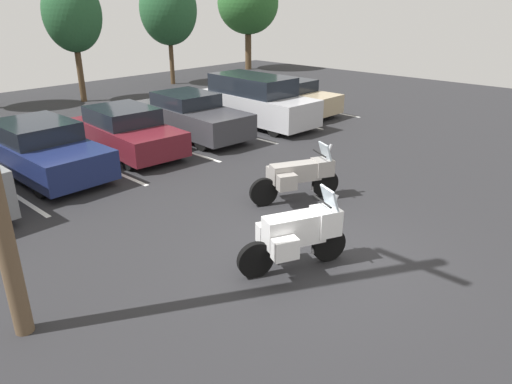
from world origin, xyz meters
TOP-DOWN VIEW (x-y plane):
  - ground at (0.00, 0.00)m, footprint 44.00×44.00m
  - motorcycle_touring at (-0.58, -0.01)m, footprint 1.98×1.21m
  - motorcycle_second at (1.84, 1.88)m, footprint 2.10×1.28m
  - parking_stripes at (-1.39, 7.86)m, footprint 23.73×5.00m
  - car_navy at (-1.47, 8.23)m, footprint 1.93×4.69m
  - car_maroon at (1.22, 8.20)m, footprint 2.16×4.34m
  - car_charcoal at (3.88, 8.25)m, footprint 2.19×4.83m
  - car_silver at (6.70, 7.74)m, footprint 2.12×4.94m
  - car_tan at (9.06, 8.12)m, footprint 1.89×4.41m
  - tree_center at (10.32, 17.66)m, footprint 3.11×3.11m
  - tree_center_left at (17.73, 18.75)m, footprint 4.05×4.05m
  - tree_far_left at (4.32, 16.77)m, footprint 2.57×2.57m

SIDE VIEW (x-z plane):
  - ground at x=0.00m, z-range -0.10..0.00m
  - parking_stripes at x=-1.39m, z-range 0.00..0.01m
  - motorcycle_second at x=1.84m, z-range -0.04..1.32m
  - motorcycle_touring at x=-0.58m, z-range -0.05..1.42m
  - car_tan at x=9.06m, z-range -0.02..1.39m
  - car_maroon at x=1.22m, z-range -0.02..1.40m
  - car_navy at x=-1.47m, z-range -0.02..1.43m
  - car_charcoal at x=3.88m, z-range -0.02..1.47m
  - car_silver at x=6.70m, z-range 0.00..1.83m
  - tree_far_left at x=4.32m, z-range 1.11..6.69m
  - tree_center at x=10.32m, z-range 1.06..6.95m
  - tree_center_left at x=17.73m, z-range 1.13..7.44m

